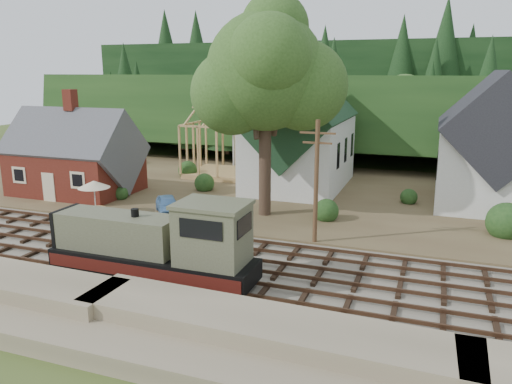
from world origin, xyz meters
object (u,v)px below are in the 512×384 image
(car_green, at_px, (42,189))
(patio_set, at_px, (94,186))
(car_blue, at_px, (168,205))
(locomotive, at_px, (159,246))

(car_green, height_order, patio_set, patio_set)
(car_blue, bearing_deg, patio_set, 167.77)
(car_blue, distance_m, car_green, 13.07)
(locomotive, height_order, car_green, locomotive)
(patio_set, bearing_deg, car_blue, 24.63)
(locomotive, distance_m, car_green, 22.19)
(car_blue, xyz_separation_m, patio_set, (-4.87, -2.23, 1.56))
(car_blue, height_order, car_green, car_blue)
(car_blue, bearing_deg, car_green, 138.07)
(car_blue, relative_size, patio_set, 1.50)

